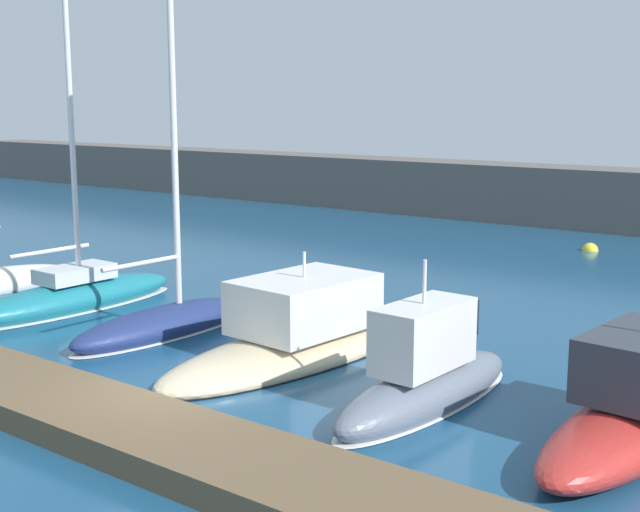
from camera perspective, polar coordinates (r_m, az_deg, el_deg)
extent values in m
plane|color=navy|center=(18.24, -9.99, -10.14)|extent=(120.00, 120.00, 0.00)
cube|color=brown|center=(17.20, -13.92, -10.64)|extent=(32.94, 2.36, 0.52)
ellipsoid|color=#19707F|center=(27.48, -16.03, -2.72)|extent=(1.85, 7.36, 1.10)
ellipsoid|color=silver|center=(27.55, -16.00, -3.33)|extent=(1.87, 7.44, 0.12)
cylinder|color=silver|center=(26.99, -16.50, 13.41)|extent=(0.17, 0.17, 14.22)
cylinder|color=silver|center=(26.74, -17.53, 0.33)|extent=(0.13, 2.72, 0.12)
cube|color=silver|center=(27.36, -16.01, -1.12)|extent=(1.24, 2.31, 0.45)
ellipsoid|color=navy|center=(23.96, -10.32, -4.49)|extent=(1.78, 6.13, 1.00)
ellipsoid|color=silver|center=(24.03, -10.30, -5.07)|extent=(1.79, 6.19, 0.12)
cylinder|color=silver|center=(23.57, -9.69, 7.46)|extent=(0.18, 0.18, 8.88)
cylinder|color=silver|center=(23.10, -11.88, -0.49)|extent=(0.19, 2.48, 0.13)
ellipsoid|color=beige|center=(21.89, -1.03, -6.20)|extent=(3.58, 9.56, 1.05)
ellipsoid|color=black|center=(21.91, -1.03, -6.41)|extent=(3.62, 9.65, 0.12)
cube|color=silver|center=(21.58, -1.05, -3.16)|extent=(2.59, 3.66, 1.34)
cube|color=black|center=(22.55, 1.35, -2.05)|extent=(2.17, 1.03, 0.75)
cylinder|color=silver|center=(21.37, -1.06, -0.57)|extent=(0.08, 0.08, 0.65)
ellipsoid|color=slate|center=(18.39, 7.11, -9.01)|extent=(1.74, 6.13, 1.17)
ellipsoid|color=silver|center=(18.47, 7.10, -9.72)|extent=(1.76, 6.19, 0.12)
cube|color=silver|center=(17.86, 6.90, -5.30)|extent=(1.21, 2.48, 1.37)
cube|color=black|center=(18.71, 8.72, -3.98)|extent=(1.04, 0.65, 0.77)
cylinder|color=silver|center=(17.59, 6.98, -1.71)|extent=(0.08, 0.08, 0.92)
sphere|color=yellow|center=(38.40, 17.55, 0.33)|extent=(0.69, 0.69, 0.69)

